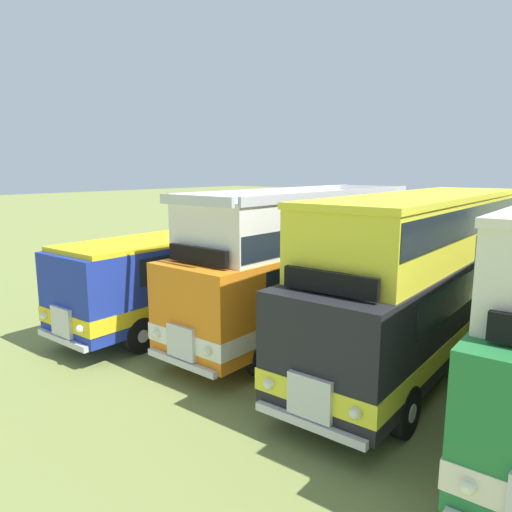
# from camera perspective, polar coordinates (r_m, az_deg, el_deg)

# --- Properties ---
(bus_first_in_row) EXTENTS (2.81, 11.73, 2.99)m
(bus_first_in_row) POSITION_cam_1_polar(r_m,az_deg,el_deg) (17.17, -5.26, -0.97)
(bus_first_in_row) COLOR #1E339E
(bus_first_in_row) RESTS_ON ground
(bus_second_in_row) EXTENTS (2.62, 10.18, 4.52)m
(bus_second_in_row) POSITION_cam_1_polar(r_m,az_deg,el_deg) (14.98, 5.81, -0.32)
(bus_second_in_row) COLOR orange
(bus_second_in_row) RESTS_ON ground
(bus_third_in_row) EXTENTS (2.81, 10.92, 4.49)m
(bus_third_in_row) POSITION_cam_1_polar(r_m,az_deg,el_deg) (13.26, 19.20, -1.73)
(bus_third_in_row) COLOR black
(bus_third_in_row) RESTS_ON ground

